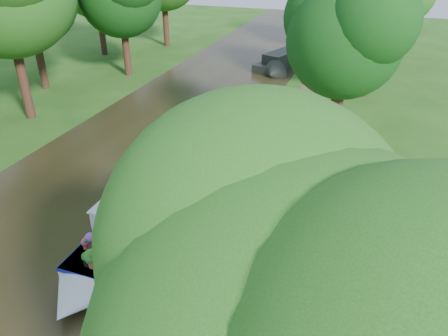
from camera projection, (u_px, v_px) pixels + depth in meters
ground at (232, 190)px, 19.47m from camera, size 100.00×100.00×0.00m
canal_water at (116, 168)px, 21.23m from camera, size 10.00×100.00×0.02m
towpath at (258, 195)px, 19.11m from camera, size 2.20×100.00×0.03m
plant_boat at (161, 192)px, 17.75m from camera, size 2.29×13.52×2.26m
tree_near_overhang at (346, 31)px, 17.72m from camera, size 5.52×5.28×8.99m
tree_near_behind at (311, 331)px, 5.31m from camera, size 6.44×6.16×8.68m
second_boat at (282, 61)px, 36.47m from camera, size 3.91×7.49×1.37m
sandwich_board at (205, 331)px, 12.11m from camera, size 0.60×0.63×0.87m
pedestrian_pink at (327, 58)px, 36.50m from camera, size 0.60×0.44×1.54m
pedestrian_dark at (332, 67)px, 33.91m from camera, size 0.83×0.65×1.68m
verge_plant at (224, 178)px, 20.07m from camera, size 0.41×0.38×0.38m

